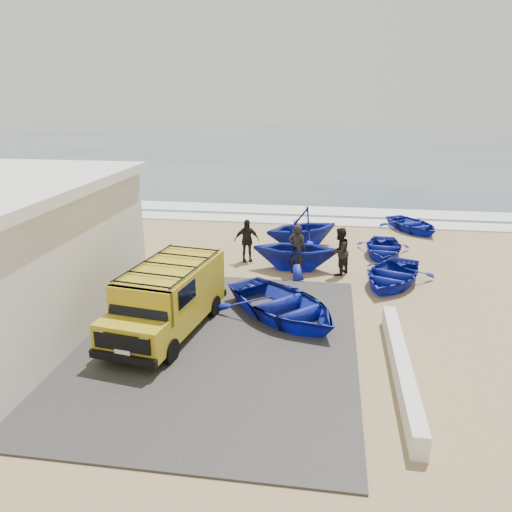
{
  "coord_description": "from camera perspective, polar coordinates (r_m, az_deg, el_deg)",
  "views": [
    {
      "loc": [
        3.1,
        -14.05,
        6.64
      ],
      "look_at": [
        0.66,
        2.18,
        1.2
      ],
      "focal_mm": 35.0,
      "sensor_mm": 36.0,
      "label": 1
    }
  ],
  "objects": [
    {
      "name": "ocean",
      "position": [
        70.43,
        6.16,
        12.82
      ],
      "size": [
        180.0,
        88.0,
        0.01
      ],
      "primitive_type": "cube",
      "color": "#385166",
      "rests_on": "ground"
    },
    {
      "name": "parapet",
      "position": [
        12.89,
        16.23,
        -12.06
      ],
      "size": [
        0.35,
        6.0,
        0.55
      ],
      "primitive_type": "cube",
      "color": "silver",
      "rests_on": "ground"
    },
    {
      "name": "fisherman_middle",
      "position": [
        18.99,
        9.52,
        0.54
      ],
      "size": [
        1.06,
        1.12,
        1.83
      ],
      "primitive_type": "imported",
      "rotation": [
        0.0,
        0.0,
        -2.14
      ],
      "color": "black",
      "rests_on": "ground"
    },
    {
      "name": "boat_mid_right",
      "position": [
        21.73,
        14.32,
        0.87
      ],
      "size": [
        2.58,
        3.39,
        0.66
      ],
      "primitive_type": "imported",
      "rotation": [
        0.0,
        0.0,
        -0.1
      ],
      "color": "#1421A0",
      "rests_on": "ground"
    },
    {
      "name": "boat_near_left",
      "position": [
        15.28,
        3.12,
        -5.58
      ],
      "size": [
        5.28,
        5.29,
        0.9
      ],
      "primitive_type": "imported",
      "rotation": [
        0.0,
        0.0,
        0.78
      ],
      "color": "#1421A0",
      "rests_on": "ground"
    },
    {
      "name": "ground",
      "position": [
        15.84,
        -3.55,
        -6.47
      ],
      "size": [
        160.0,
        160.0,
        0.0
      ],
      "primitive_type": "plane",
      "color": "tan"
    },
    {
      "name": "surf_wash",
      "position": [
        29.47,
        2.32,
        5.34
      ],
      "size": [
        180.0,
        2.2,
        0.04
      ],
      "primitive_type": "cube",
      "color": "white",
      "rests_on": "ground"
    },
    {
      "name": "boat_far_left",
      "position": [
        22.13,
        5.26,
        3.26
      ],
      "size": [
        4.54,
        4.41,
        1.83
      ],
      "primitive_type": "imported",
      "rotation": [
        0.0,
        0.0,
        -0.99
      ],
      "color": "#1421A0",
      "rests_on": "ground"
    },
    {
      "name": "boat_far_right",
      "position": [
        25.97,
        17.45,
        3.45
      ],
      "size": [
        3.69,
        4.04,
        0.69
      ],
      "primitive_type": "imported",
      "rotation": [
        0.0,
        0.0,
        0.52
      ],
      "color": "#1421A0",
      "rests_on": "ground"
    },
    {
      "name": "boat_near_right",
      "position": [
        18.57,
        15.24,
        -2.05
      ],
      "size": [
        3.73,
        4.31,
        0.75
      ],
      "primitive_type": "imported",
      "rotation": [
        0.0,
        0.0,
        -0.38
      ],
      "color": "#1421A0",
      "rests_on": "ground"
    },
    {
      "name": "fisherman_front",
      "position": [
        18.9,
        4.7,
        0.8
      ],
      "size": [
        0.78,
        0.58,
        1.92
      ],
      "primitive_type": "imported",
      "rotation": [
        0.0,
        0.0,
        2.95
      ],
      "color": "black",
      "rests_on": "ground"
    },
    {
      "name": "slab",
      "position": [
        14.66,
        -12.97,
        -8.99
      ],
      "size": [
        12.0,
        10.0,
        0.05
      ],
      "primitive_type": "cube",
      "color": "#3B3836",
      "rests_on": "ground"
    },
    {
      "name": "boat_mid_left",
      "position": [
        19.31,
        4.56,
        0.9
      ],
      "size": [
        3.34,
        2.89,
        1.74
      ],
      "primitive_type": "imported",
      "rotation": [
        0.0,
        0.0,
        1.58
      ],
      "color": "#1421A0",
      "rests_on": "ground"
    },
    {
      "name": "fisherman_back",
      "position": [
        20.23,
        -1.08,
        1.79
      ],
      "size": [
        1.11,
        0.72,
        1.76
      ],
      "primitive_type": "imported",
      "rotation": [
        0.0,
        0.0,
        0.3
      ],
      "color": "black",
      "rests_on": "ground"
    },
    {
      "name": "surf_line",
      "position": [
        27.05,
        1.73,
        4.18
      ],
      "size": [
        180.0,
        1.6,
        0.06
      ],
      "primitive_type": "cube",
      "color": "white",
      "rests_on": "ground"
    },
    {
      "name": "van",
      "position": [
        14.45,
        -10.03,
        -4.6
      ],
      "size": [
        2.52,
        4.89,
        2.0
      ],
      "rotation": [
        0.0,
        0.0,
        -0.15
      ],
      "color": "gold",
      "rests_on": "ground"
    }
  ]
}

